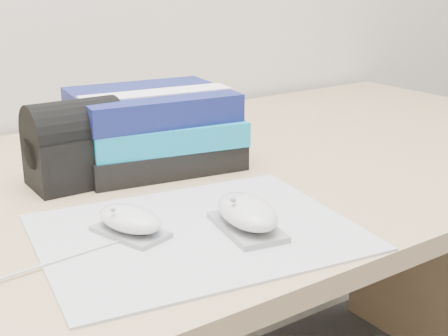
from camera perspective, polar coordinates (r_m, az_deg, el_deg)
desk at (r=1.20m, az=-2.31°, el=-9.64°), size 1.60×0.80×0.73m
mousepad at (r=0.80m, az=-2.48°, el=-5.86°), size 0.43×0.36×0.00m
mouse_rear at (r=0.79m, az=-8.60°, el=-4.83°), size 0.08×0.11×0.04m
mouse_front at (r=0.79m, az=2.13°, el=-4.25°), size 0.09×0.13×0.05m
usb_cable at (r=0.73m, az=-16.84°, el=-8.71°), size 0.24×0.03×0.00m
book_stack at (r=1.06m, az=-6.41°, el=3.64°), size 0.29×0.25×0.13m
pouch at (r=0.98m, az=-13.48°, el=2.17°), size 0.14×0.10×0.13m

